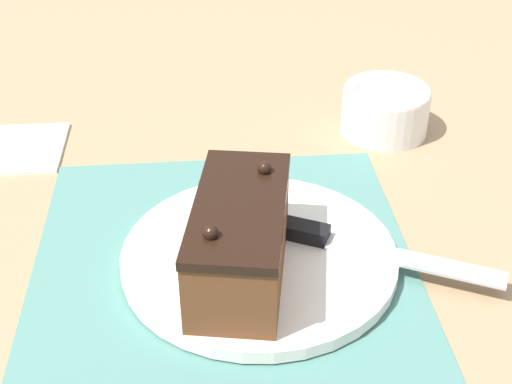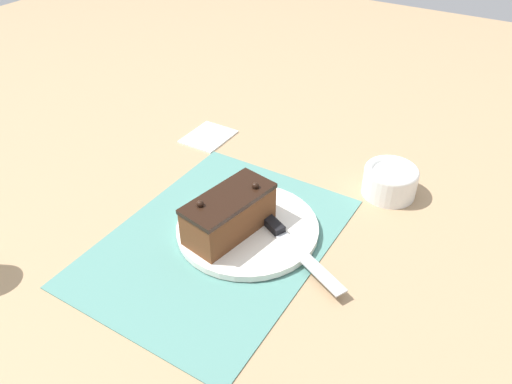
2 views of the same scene
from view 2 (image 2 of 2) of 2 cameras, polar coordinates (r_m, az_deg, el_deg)
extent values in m
plane|color=#9E7F5B|center=(0.86, -4.40, -5.59)|extent=(3.00, 3.00, 0.00)
cube|color=slate|center=(0.85, -4.41, -5.49)|extent=(0.46, 0.34, 0.00)
cylinder|color=white|center=(0.86, -0.97, -4.09)|extent=(0.25, 0.25, 0.01)
cube|color=brown|center=(0.83, -3.08, -2.71)|extent=(0.17, 0.10, 0.06)
cube|color=black|center=(0.81, -3.16, -0.73)|extent=(0.17, 0.10, 0.01)
sphere|color=black|center=(0.79, -6.42, -1.36)|extent=(0.01, 0.01, 0.01)
sphere|color=black|center=(0.82, -0.08, 0.73)|extent=(0.01, 0.01, 0.01)
cube|color=black|center=(0.86, 1.47, -3.28)|extent=(0.05, 0.07, 0.01)
cube|color=#B7BABF|center=(0.80, 6.13, -8.00)|extent=(0.09, 0.15, 0.00)
cylinder|color=white|center=(0.98, 15.02, 1.06)|extent=(0.10, 0.10, 0.05)
torus|color=white|center=(0.96, 15.26, 2.29)|extent=(0.10, 0.10, 0.02)
cube|color=white|center=(1.14, -5.46, 6.39)|extent=(0.11, 0.09, 0.01)
camera|label=1|loc=(0.44, -45.65, 2.72)|focal=50.00mm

